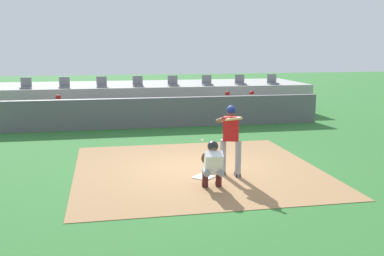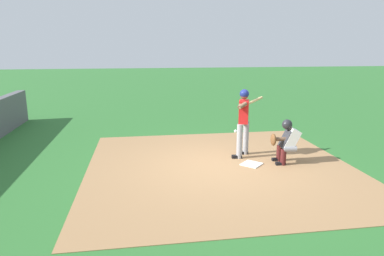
{
  "view_description": "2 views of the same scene",
  "coord_description": "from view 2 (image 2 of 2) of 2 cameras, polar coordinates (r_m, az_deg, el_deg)",
  "views": [
    {
      "loc": [
        -2.4,
        -11.46,
        3.27
      ],
      "look_at": [
        0.0,
        0.7,
        1.0
      ],
      "focal_mm": 42.45,
      "sensor_mm": 36.0,
      "label": 1
    },
    {
      "loc": [
        -7.74,
        1.88,
        2.87
      ],
      "look_at": [
        0.0,
        0.7,
        1.0
      ],
      "focal_mm": 32.0,
      "sensor_mm": 36.0,
      "label": 2
    }
  ],
  "objects": [
    {
      "name": "catcher_crouched",
      "position": [
        8.81,
        15.37,
        -1.92
      ],
      "size": [
        0.51,
        1.67,
        1.13
      ],
      "color": "gray",
      "rests_on": "ground"
    },
    {
      "name": "dirt_infield",
      "position": [
        8.46,
        4.72,
        -6.39
      ],
      "size": [
        6.4,
        6.4,
        0.01
      ],
      "primitive_type": "cube",
      "color": "#9E754C",
      "rests_on": "ground"
    },
    {
      "name": "batter_at_plate",
      "position": [
        9.02,
        8.57,
        1.56
      ],
      "size": [
        0.59,
        0.86,
        1.8
      ],
      "color": "#99999E",
      "rests_on": "ground"
    },
    {
      "name": "ground_plane",
      "position": [
        8.46,
        4.72,
        -6.43
      ],
      "size": [
        80.0,
        80.0,
        0.0
      ],
      "primitive_type": "plane",
      "color": "#2D6B2D"
    },
    {
      "name": "home_plate",
      "position": [
        8.67,
        9.9,
        -5.94
      ],
      "size": [
        0.62,
        0.62,
        0.02
      ],
      "primitive_type": "cube",
      "rotation": [
        0.0,
        0.0,
        0.79
      ],
      "color": "white",
      "rests_on": "dirt_infield"
    }
  ]
}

